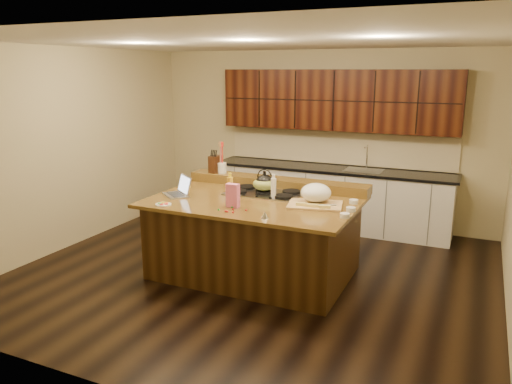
% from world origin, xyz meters
% --- Properties ---
extents(room, '(5.52, 5.02, 2.72)m').
position_xyz_m(room, '(0.00, 0.00, 1.35)').
color(room, black).
rests_on(room, ground).
extents(island, '(2.40, 1.60, 0.92)m').
position_xyz_m(island, '(0.00, 0.00, 0.46)').
color(island, black).
rests_on(island, ground).
extents(back_ledge, '(2.40, 0.30, 0.12)m').
position_xyz_m(back_ledge, '(0.00, 0.70, 0.98)').
color(back_ledge, black).
rests_on(back_ledge, island).
extents(cooktop, '(0.92, 0.52, 0.05)m').
position_xyz_m(cooktop, '(0.00, 0.30, 0.94)').
color(cooktop, gray).
rests_on(cooktop, island).
extents(back_counter, '(3.70, 0.66, 2.40)m').
position_xyz_m(back_counter, '(0.30, 2.23, 0.98)').
color(back_counter, silver).
rests_on(back_counter, ground).
extents(kettle, '(0.26, 0.26, 0.20)m').
position_xyz_m(kettle, '(0.00, 0.30, 1.06)').
color(kettle, black).
rests_on(kettle, cooktop).
extents(green_bowl, '(0.30, 0.30, 0.16)m').
position_xyz_m(green_bowl, '(0.00, 0.30, 1.04)').
color(green_bowl, olive).
rests_on(green_bowl, cooktop).
extents(laptop, '(0.43, 0.42, 0.24)m').
position_xyz_m(laptop, '(-0.91, -0.18, 0.98)').
color(laptop, '#B7B7BC').
rests_on(laptop, island).
extents(oil_bottle, '(0.08, 0.08, 0.27)m').
position_xyz_m(oil_bottle, '(-0.25, -0.13, 1.06)').
color(oil_bottle, gold).
rests_on(oil_bottle, island).
extents(vinegar_bottle, '(0.08, 0.08, 0.25)m').
position_xyz_m(vinegar_bottle, '(0.20, 0.11, 1.04)').
color(vinegar_bottle, silver).
rests_on(vinegar_bottle, island).
extents(wooden_tray, '(0.67, 0.54, 0.24)m').
position_xyz_m(wooden_tray, '(0.72, 0.08, 1.03)').
color(wooden_tray, tan).
rests_on(wooden_tray, island).
extents(ramekin_a, '(0.11, 0.11, 0.04)m').
position_xyz_m(ramekin_a, '(1.15, -0.28, 0.94)').
color(ramekin_a, white).
rests_on(ramekin_a, island).
extents(ramekin_b, '(0.13, 0.13, 0.04)m').
position_xyz_m(ramekin_b, '(1.15, -0.02, 0.94)').
color(ramekin_b, white).
rests_on(ramekin_b, island).
extents(ramekin_c, '(0.10, 0.10, 0.04)m').
position_xyz_m(ramekin_c, '(1.10, 0.31, 0.94)').
color(ramekin_c, white).
rests_on(ramekin_c, island).
extents(strainer_bowl, '(0.28, 0.28, 0.09)m').
position_xyz_m(strainer_bowl, '(0.62, 0.38, 0.97)').
color(strainer_bowl, '#996B3F').
rests_on(strainer_bowl, island).
extents(kitchen_timer, '(0.09, 0.09, 0.07)m').
position_xyz_m(kitchen_timer, '(0.41, -0.64, 0.96)').
color(kitchen_timer, silver).
rests_on(kitchen_timer, island).
extents(pink_bag, '(0.14, 0.08, 0.26)m').
position_xyz_m(pink_bag, '(-0.08, -0.39, 1.05)').
color(pink_bag, pink).
rests_on(pink_bag, island).
extents(candy_plate, '(0.22, 0.22, 0.01)m').
position_xyz_m(candy_plate, '(-0.83, -0.64, 0.93)').
color(candy_plate, white).
rests_on(candy_plate, island).
extents(package_box, '(0.10, 0.09, 0.12)m').
position_xyz_m(package_box, '(-1.05, 0.19, 0.98)').
color(package_box, '#E9CF52').
rests_on(package_box, island).
extents(utensil_crock, '(0.15, 0.15, 0.14)m').
position_xyz_m(utensil_crock, '(-0.80, 0.70, 1.11)').
color(utensil_crock, white).
rests_on(utensil_crock, back_ledge).
extents(knife_block, '(0.15, 0.21, 0.23)m').
position_xyz_m(knife_block, '(-0.89, 0.70, 1.15)').
color(knife_block, black).
rests_on(knife_block, back_ledge).
extents(gumdrop_0, '(0.02, 0.02, 0.02)m').
position_xyz_m(gumdrop_0, '(0.12, -0.48, 0.93)').
color(gumdrop_0, red).
rests_on(gumdrop_0, island).
extents(gumdrop_1, '(0.02, 0.02, 0.02)m').
position_xyz_m(gumdrop_1, '(-0.16, -0.39, 0.93)').
color(gumdrop_1, '#198C26').
rests_on(gumdrop_1, island).
extents(gumdrop_2, '(0.02, 0.02, 0.02)m').
position_xyz_m(gumdrop_2, '(-0.04, -0.60, 0.93)').
color(gumdrop_2, red).
rests_on(gumdrop_2, island).
extents(gumdrop_3, '(0.02, 0.02, 0.02)m').
position_xyz_m(gumdrop_3, '(-0.16, -0.58, 0.93)').
color(gumdrop_3, '#198C26').
rests_on(gumdrop_3, island).
extents(gumdrop_4, '(0.02, 0.02, 0.02)m').
position_xyz_m(gumdrop_4, '(0.03, -0.61, 0.93)').
color(gumdrop_4, red).
rests_on(gumdrop_4, island).
extents(gumdrop_5, '(0.02, 0.02, 0.02)m').
position_xyz_m(gumdrop_5, '(-0.10, -0.41, 0.93)').
color(gumdrop_5, '#198C26').
rests_on(gumdrop_5, island).
extents(gumdrop_6, '(0.02, 0.02, 0.02)m').
position_xyz_m(gumdrop_6, '(-0.02, -0.51, 0.93)').
color(gumdrop_6, red).
rests_on(gumdrop_6, island).
extents(gumdrop_7, '(0.02, 0.02, 0.02)m').
position_xyz_m(gumdrop_7, '(-0.07, -0.44, 0.93)').
color(gumdrop_7, '#198C26').
rests_on(gumdrop_7, island).
extents(gumdrop_8, '(0.02, 0.02, 0.02)m').
position_xyz_m(gumdrop_8, '(-0.06, -0.60, 0.93)').
color(gumdrop_8, red).
rests_on(gumdrop_8, island).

